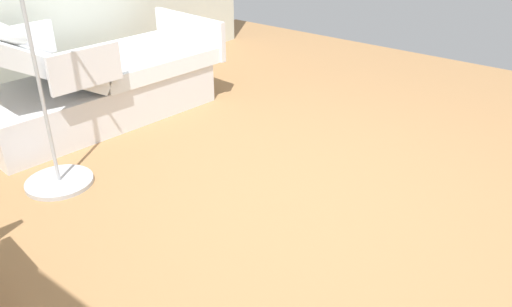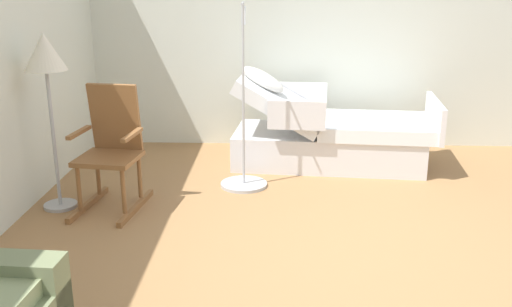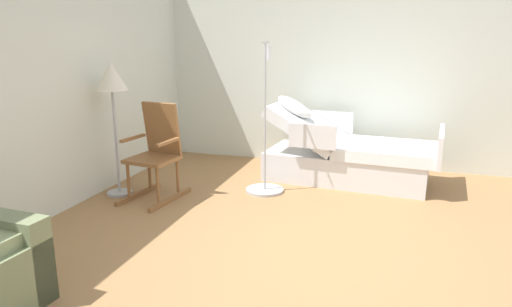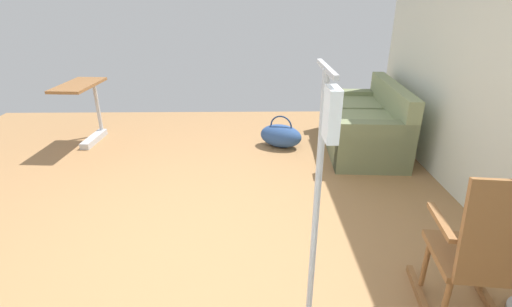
% 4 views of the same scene
% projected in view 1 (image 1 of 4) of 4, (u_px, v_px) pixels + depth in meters
% --- Properties ---
extents(ground_plane, '(7.18, 7.18, 0.00)m').
position_uv_depth(ground_plane, '(303.00, 203.00, 3.22)').
color(ground_plane, '#9E7247').
extents(hospital_bed, '(1.14, 2.13, 1.06)m').
position_uv_depth(hospital_bed, '(93.00, 84.00, 4.27)').
color(hospital_bed, silver).
rests_on(hospital_bed, ground).
extents(iv_pole, '(0.44, 0.44, 1.69)m').
position_uv_depth(iv_pole, '(52.00, 151.00, 3.31)').
color(iv_pole, '#B2B5BA').
rests_on(iv_pole, ground).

